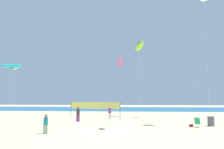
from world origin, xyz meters
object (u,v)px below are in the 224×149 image
object	(u,v)px
beachgoer_teal_shirt	(46,123)
kite_lime_diamond	(15,69)
kite_lime_inflatable	(139,46)
beachgoer_charcoal_shirt	(78,114)
kite_pink_delta	(121,62)
beach_handbag	(191,126)
beachgoer_plum_shirt	(110,112)
volleyball_net	(95,106)
trash_barrel	(211,121)
folding_beach_chair	(198,122)
kite_cyan_tube	(11,66)

from	to	relation	value
beachgoer_teal_shirt	kite_lime_diamond	distance (m)	13.16
kite_lime_diamond	kite_lime_inflatable	size ratio (longest dim) A/B	0.81
beachgoer_charcoal_shirt	kite_lime_inflatable	distance (m)	11.10
beachgoer_teal_shirt	kite_lime_inflatable	size ratio (longest dim) A/B	0.19
kite_pink_delta	beach_handbag	bearing A→B (deg)	-64.36
beachgoer_teal_shirt	beach_handbag	bearing A→B (deg)	2.15
beachgoer_plum_shirt	beach_handbag	size ratio (longest dim) A/B	4.93
volleyball_net	kite_lime_inflatable	distance (m)	12.72
trash_barrel	volleyball_net	xyz separation A→B (m)	(-12.85, 7.17, 1.15)
kite_lime_diamond	beachgoer_teal_shirt	bearing A→B (deg)	-49.47
folding_beach_chair	beachgoer_charcoal_shirt	bearing A→B (deg)	159.78
volleyball_net	kite_lime_diamond	distance (m)	11.36
beachgoer_teal_shirt	kite_cyan_tube	distance (m)	15.32
beachgoer_plum_shirt	kite_lime_inflatable	bearing A→B (deg)	-9.61
beach_handbag	kite_lime_diamond	world-z (taller)	kite_lime_diamond
beachgoer_charcoal_shirt	kite_cyan_tube	xyz separation A→B (m)	(-9.67, 2.07, 6.10)
kite_pink_delta	kite_lime_inflatable	distance (m)	16.99
beachgoer_plum_shirt	kite_lime_diamond	distance (m)	13.25
beach_handbag	beachgoer_plum_shirt	bearing A→B (deg)	141.55
beach_handbag	kite_pink_delta	size ratio (longest dim) A/B	0.04
kite_pink_delta	kite_cyan_tube	bearing A→B (deg)	-146.79
folding_beach_chair	kite_lime_diamond	xyz separation A→B (m)	(-20.90, 4.23, 5.92)
trash_barrel	kite_pink_delta	bearing A→B (deg)	123.49
volleyball_net	kite_pink_delta	size ratio (longest dim) A/B	0.73
folding_beach_chair	kite_lime_diamond	bearing A→B (deg)	164.84
volleyball_net	trash_barrel	bearing A→B (deg)	-29.16
beach_handbag	volleyball_net	bearing A→B (deg)	142.96
beachgoer_charcoal_shirt	trash_barrel	xyz separation A→B (m)	(14.14, -2.89, -0.46)
beachgoer_plum_shirt	trash_barrel	bearing A→B (deg)	28.54
kite_lime_diamond	kite_cyan_tube	world-z (taller)	kite_cyan_tube
trash_barrel	beach_handbag	world-z (taller)	trash_barrel
beachgoer_plum_shirt	kite_cyan_tube	world-z (taller)	kite_cyan_tube
trash_barrel	kite_lime_inflatable	bearing A→B (deg)	-161.00
beachgoer_teal_shirt	kite_lime_inflatable	bearing A→B (deg)	4.26
kite_cyan_tube	kite_lime_inflatable	bearing A→B (deg)	-23.89
folding_beach_chair	trash_barrel	xyz separation A→B (m)	(1.54, 0.84, 0.01)
trash_barrel	kite_lime_inflatable	world-z (taller)	kite_lime_inflatable
beach_handbag	kite_cyan_tube	world-z (taller)	kite_cyan_tube
kite_lime_inflatable	beachgoer_teal_shirt	bearing A→B (deg)	-156.91
beachgoer_charcoal_shirt	kite_lime_inflatable	bearing A→B (deg)	-143.71
beachgoer_charcoal_shirt	folding_beach_chair	size ratio (longest dim) A/B	1.97
kite_pink_delta	volleyball_net	bearing A→B (deg)	-115.20
beachgoer_charcoal_shirt	kite_pink_delta	xyz separation A→B (m)	(4.66, 11.44, 7.92)
volleyball_net	kite_lime_diamond	xyz separation A→B (m)	(-9.59, -3.79, 4.76)
beachgoer_charcoal_shirt	kite_cyan_tube	world-z (taller)	kite_cyan_tube
trash_barrel	volleyball_net	size ratio (longest dim) A/B	0.13
trash_barrel	kite_lime_diamond	xyz separation A→B (m)	(-22.44, 3.38, 5.91)
kite_lime_diamond	kite_cyan_tube	size ratio (longest dim) A/B	0.91
beachgoer_plum_shirt	volleyball_net	bearing A→B (deg)	-153.92
beachgoer_plum_shirt	folding_beach_chair	xyz separation A→B (m)	(9.09, -6.67, -0.44)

